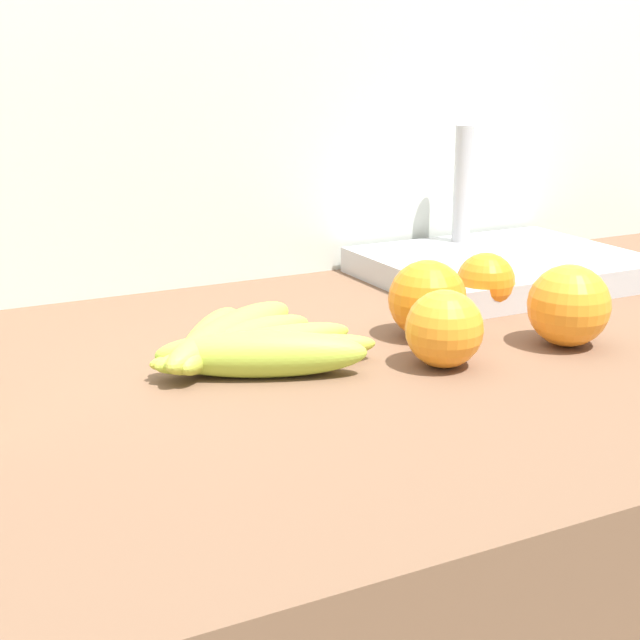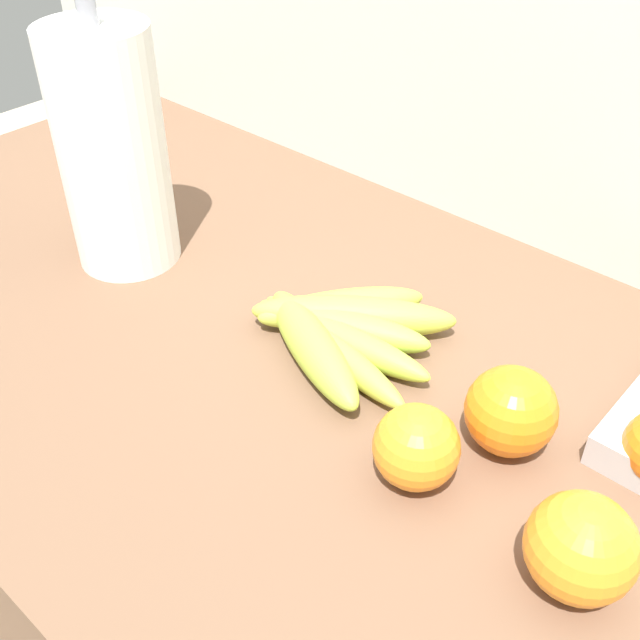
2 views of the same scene
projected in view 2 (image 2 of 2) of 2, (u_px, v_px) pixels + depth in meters
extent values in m
cube|color=brown|center=(346.00, 636.00, 1.00)|extent=(1.57, 0.68, 0.90)
cube|color=silver|center=(513.00, 384.00, 1.10)|extent=(1.97, 0.06, 1.30)
ellipsoid|color=#A9C73F|center=(314.00, 346.00, 0.74)|extent=(0.19, 0.12, 0.04)
ellipsoid|color=#B8C13F|center=(330.00, 349.00, 0.75)|extent=(0.22, 0.07, 0.03)
ellipsoid|color=#AECB3F|center=(340.00, 339.00, 0.76)|extent=(0.21, 0.06, 0.03)
ellipsoid|color=#A8CC3F|center=(342.00, 326.00, 0.77)|extent=(0.19, 0.10, 0.04)
ellipsoid|color=#B5C23F|center=(353.00, 316.00, 0.78)|extent=(0.20, 0.16, 0.04)
ellipsoid|color=#B3C23F|center=(342.00, 307.00, 0.80)|extent=(0.14, 0.17, 0.04)
sphere|color=orange|center=(511.00, 411.00, 0.65)|extent=(0.08, 0.08, 0.08)
sphere|color=orange|center=(416.00, 447.00, 0.62)|extent=(0.07, 0.07, 0.07)
sphere|color=orange|center=(581.00, 548.00, 0.54)|extent=(0.08, 0.08, 0.08)
cylinder|color=white|center=(113.00, 152.00, 0.83)|extent=(0.12, 0.12, 0.27)
cylinder|color=gray|center=(110.00, 139.00, 0.82)|extent=(0.02, 0.02, 0.30)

